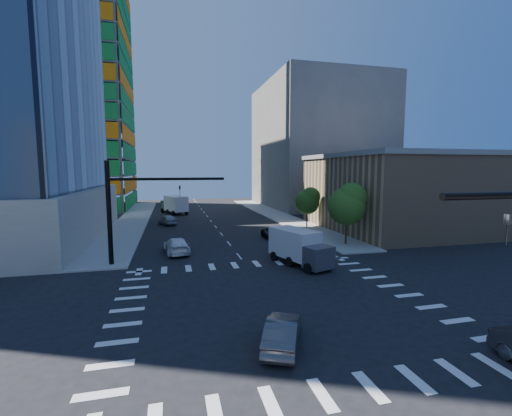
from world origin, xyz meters
name	(u,v)px	position (x,y,z in m)	size (l,w,h in m)	color
ground	(276,302)	(0.00, 0.00, 0.00)	(160.00, 160.00, 0.00)	black
road_markings	(276,302)	(0.00, 0.00, 0.01)	(20.00, 20.00, 0.01)	silver
sidewalk_ne	(276,215)	(12.50, 40.00, 0.07)	(5.00, 60.00, 0.15)	gray
sidewalk_nw	(133,220)	(-12.50, 40.00, 0.07)	(5.00, 60.00, 0.15)	gray
construction_building	(65,93)	(-27.41, 61.93, 24.61)	(25.16, 34.50, 70.60)	slate
commercial_building	(399,192)	(25.00, 22.00, 5.31)	(20.50, 22.50, 10.60)	tan
bg_building_ne	(317,146)	(27.00, 55.00, 14.00)	(24.00, 30.00, 28.00)	#645E5A
signal_mast_nw	(127,203)	(-10.00, 11.50, 5.49)	(10.20, 0.40, 9.00)	black
tree_south	(348,203)	(12.63, 13.90, 4.69)	(4.16, 4.16, 6.82)	#382316
tree_north	(308,200)	(12.93, 25.90, 3.99)	(3.54, 3.52, 5.78)	#382316
car_nb_far	(274,233)	(5.75, 19.37, 0.66)	(2.18, 4.73, 1.31)	black
car_sb_near	(177,246)	(-5.87, 14.79, 0.78)	(2.18, 5.36, 1.56)	white
car_sb_mid	(167,220)	(-6.93, 33.71, 0.77)	(1.83, 4.54, 1.55)	gray
car_sb_cross	(283,332)	(-1.31, -5.23, 0.70)	(1.49, 4.27, 1.41)	#48494D
box_truck_near	(301,250)	(4.66, 7.58, 1.36)	(4.23, 6.33, 3.06)	black
box_truck_far	(174,206)	(-5.85, 47.09, 1.53)	(5.21, 7.16, 3.46)	black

